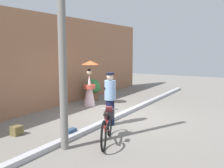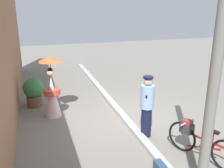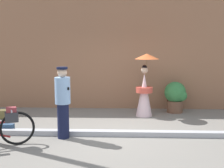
{
  "view_description": "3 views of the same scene",
  "coord_description": "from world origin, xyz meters",
  "px_view_note": "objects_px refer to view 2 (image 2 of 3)",
  "views": [
    {
      "loc": [
        -7.56,
        -4.12,
        2.28
      ],
      "look_at": [
        0.09,
        0.4,
        1.09
      ],
      "focal_mm": 41.31,
      "sensor_mm": 36.0,
      "label": 1
    },
    {
      "loc": [
        -6.27,
        2.38,
        3.26
      ],
      "look_at": [
        0.01,
        0.38,
        1.14
      ],
      "focal_mm": 40.24,
      "sensor_mm": 36.0,
      "label": 2
    },
    {
      "loc": [
        0.32,
        -6.42,
        2.04
      ],
      "look_at": [
        0.02,
        0.69,
        1.11
      ],
      "focal_mm": 46.23,
      "sensor_mm": 36.0,
      "label": 3
    }
  ],
  "objects_px": {
    "person_with_parasol": "(52,88)",
    "utility_pole": "(217,63)",
    "bicycle_near_officer": "(199,141)",
    "person_officer": "(147,105)",
    "backpack_on_pavement": "(161,168)",
    "potted_plant_by_door": "(34,91)"
  },
  "relations": [
    {
      "from": "bicycle_near_officer",
      "to": "potted_plant_by_door",
      "type": "xyz_separation_m",
      "value": [
        4.21,
        3.34,
        0.1
      ]
    },
    {
      "from": "bicycle_near_officer",
      "to": "backpack_on_pavement",
      "type": "bearing_deg",
      "value": 100.63
    },
    {
      "from": "potted_plant_by_door",
      "to": "backpack_on_pavement",
      "type": "distance_m",
      "value": 5.0
    },
    {
      "from": "person_with_parasol",
      "to": "utility_pole",
      "type": "relative_size",
      "value": 0.38
    },
    {
      "from": "person_with_parasol",
      "to": "backpack_on_pavement",
      "type": "relative_size",
      "value": 5.45
    },
    {
      "from": "utility_pole",
      "to": "bicycle_near_officer",
      "type": "bearing_deg",
      "value": -33.44
    },
    {
      "from": "person_with_parasol",
      "to": "bicycle_near_officer",
      "type": "bearing_deg",
      "value": -138.62
    },
    {
      "from": "person_officer",
      "to": "utility_pole",
      "type": "distance_m",
      "value": 2.66
    },
    {
      "from": "bicycle_near_officer",
      "to": "person_officer",
      "type": "xyz_separation_m",
      "value": [
        1.25,
        0.67,
        0.42
      ]
    },
    {
      "from": "backpack_on_pavement",
      "to": "utility_pole",
      "type": "distance_m",
      "value": 2.44
    },
    {
      "from": "person_with_parasol",
      "to": "backpack_on_pavement",
      "type": "distance_m",
      "value": 3.93
    },
    {
      "from": "person_with_parasol",
      "to": "potted_plant_by_door",
      "type": "bearing_deg",
      "value": 27.16
    },
    {
      "from": "bicycle_near_officer",
      "to": "potted_plant_by_door",
      "type": "distance_m",
      "value": 5.38
    },
    {
      "from": "backpack_on_pavement",
      "to": "person_with_parasol",
      "type": "bearing_deg",
      "value": 28.03
    },
    {
      "from": "bicycle_near_officer",
      "to": "utility_pole",
      "type": "height_order",
      "value": "utility_pole"
    },
    {
      "from": "potted_plant_by_door",
      "to": "backpack_on_pavement",
      "type": "height_order",
      "value": "potted_plant_by_door"
    },
    {
      "from": "bicycle_near_officer",
      "to": "person_with_parasol",
      "type": "xyz_separation_m",
      "value": [
        3.21,
        2.83,
        0.45
      ]
    },
    {
      "from": "backpack_on_pavement",
      "to": "utility_pole",
      "type": "bearing_deg",
      "value": -149.91
    },
    {
      "from": "potted_plant_by_door",
      "to": "utility_pole",
      "type": "xyz_separation_m",
      "value": [
        -5.12,
        -2.74,
        1.87
      ]
    },
    {
      "from": "utility_pole",
      "to": "person_officer",
      "type": "bearing_deg",
      "value": 1.93
    },
    {
      "from": "person_with_parasol",
      "to": "potted_plant_by_door",
      "type": "height_order",
      "value": "person_with_parasol"
    },
    {
      "from": "backpack_on_pavement",
      "to": "bicycle_near_officer",
      "type": "bearing_deg",
      "value": -79.37
    }
  ]
}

